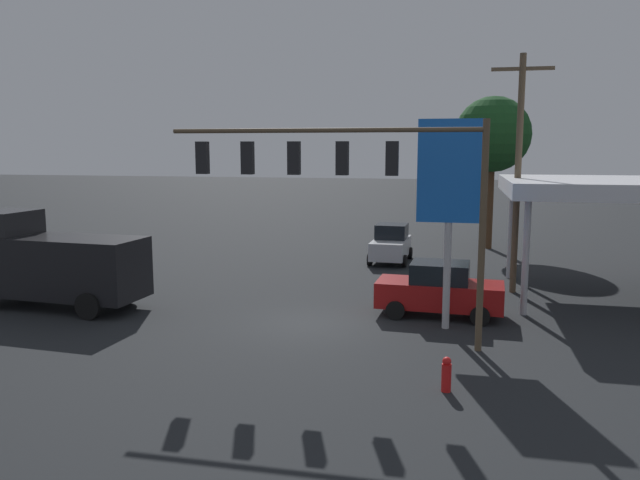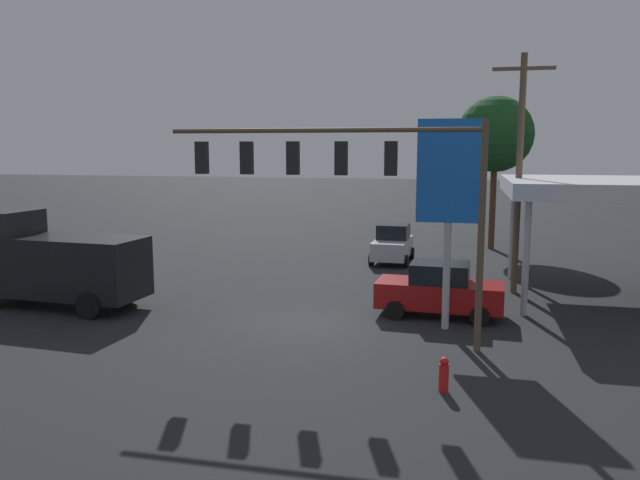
{
  "view_description": "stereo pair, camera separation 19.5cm",
  "coord_description": "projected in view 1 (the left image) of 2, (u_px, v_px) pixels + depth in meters",
  "views": [
    {
      "loc": [
        -4.82,
        19.99,
        5.94
      ],
      "look_at": [
        0.0,
        -2.0,
        2.59
      ],
      "focal_mm": 35.0,
      "sensor_mm": 36.0,
      "label": 1
    },
    {
      "loc": [
        -5.01,
        19.94,
        5.94
      ],
      "look_at": [
        0.0,
        -2.0,
        2.59
      ],
      "focal_mm": 35.0,
      "sensor_mm": 36.0,
      "label": 2
    }
  ],
  "objects": [
    {
      "name": "ground_plane",
      "position": [
        307.0,
        324.0,
        21.21
      ],
      "size": [
        200.0,
        200.0,
        0.0
      ],
      "primitive_type": "plane",
      "color": "black"
    },
    {
      "name": "traffic_signal_assembly",
      "position": [
        343.0,
        172.0,
        18.54
      ],
      "size": [
        9.56,
        0.43,
        6.74
      ],
      "color": "brown",
      "rests_on": "ground"
    },
    {
      "name": "utility_pole",
      "position": [
        518.0,
        169.0,
        25.12
      ],
      "size": [
        2.4,
        0.26,
        9.61
      ],
      "color": "brown",
      "rests_on": "ground"
    },
    {
      "name": "price_sign",
      "position": [
        450.0,
        181.0,
        19.98
      ],
      "size": [
        2.07,
        0.27,
        6.84
      ],
      "color": "#B7B7BC",
      "rests_on": "ground"
    },
    {
      "name": "hatchback_crossing",
      "position": [
        391.0,
        244.0,
        32.54
      ],
      "size": [
        2.09,
        3.87,
        1.97
      ],
      "rotation": [
        0.0,
        0.0,
        1.53
      ],
      "color": "silver",
      "rests_on": "ground"
    },
    {
      "name": "delivery_truck",
      "position": [
        51.0,
        262.0,
        23.22
      ],
      "size": [
        6.94,
        2.93,
        3.58
      ],
      "rotation": [
        0.0,
        0.0,
        -0.07
      ],
      "color": "black",
      "rests_on": "ground"
    },
    {
      "name": "sedan_far",
      "position": [
        440.0,
        290.0,
        22.08
      ],
      "size": [
        4.49,
        2.24,
        1.93
      ],
      "rotation": [
        0.0,
        0.0,
        -0.05
      ],
      "color": "maroon",
      "rests_on": "ground"
    },
    {
      "name": "street_tree",
      "position": [
        493.0,
        135.0,
        36.02
      ],
      "size": [
        4.36,
        4.36,
        8.88
      ],
      "color": "#4C331E",
      "rests_on": "ground"
    },
    {
      "name": "fire_hydrant",
      "position": [
        446.0,
        374.0,
        15.26
      ],
      "size": [
        0.24,
        0.24,
        0.88
      ],
      "color": "red",
      "rests_on": "ground"
    }
  ]
}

